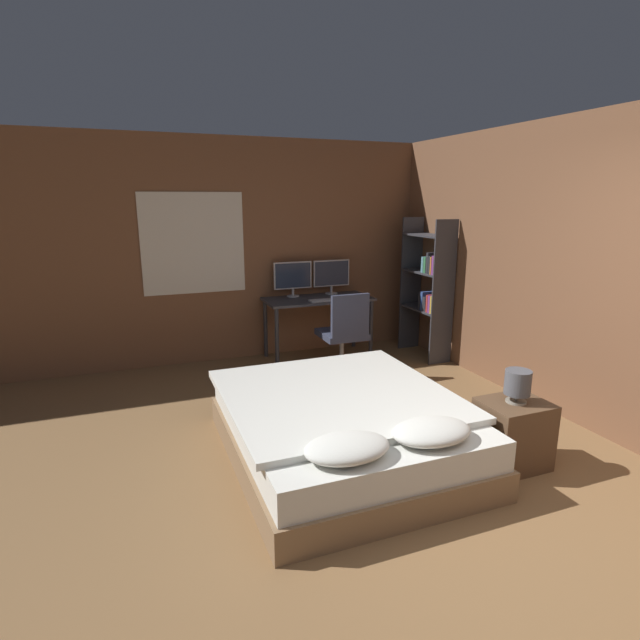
# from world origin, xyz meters

# --- Properties ---
(ground_plane) EXTENTS (20.00, 20.00, 0.00)m
(ground_plane) POSITION_xyz_m (0.00, 0.00, 0.00)
(ground_plane) COLOR brown
(wall_back) EXTENTS (12.00, 0.08, 2.70)m
(wall_back) POSITION_xyz_m (-0.02, 4.22, 1.35)
(wall_back) COLOR brown
(wall_back) RESTS_ON ground_plane
(wall_side_right) EXTENTS (0.06, 12.00, 2.70)m
(wall_side_right) POSITION_xyz_m (1.85, 1.50, 1.35)
(wall_side_right) COLOR brown
(wall_side_right) RESTS_ON ground_plane
(bed) EXTENTS (1.73, 2.05, 0.57)m
(bed) POSITION_xyz_m (-0.39, 1.40, 0.25)
(bed) COLOR #846647
(bed) RESTS_ON ground_plane
(nightstand) EXTENTS (0.48, 0.40, 0.51)m
(nightstand) POSITION_xyz_m (0.75, 0.81, 0.26)
(nightstand) COLOR brown
(nightstand) RESTS_ON ground_plane
(bedside_lamp) EXTENTS (0.19, 0.19, 0.25)m
(bedside_lamp) POSITION_xyz_m (0.75, 0.81, 0.66)
(bedside_lamp) COLOR gray
(bedside_lamp) RESTS_ON nightstand
(desk) EXTENTS (1.34, 0.61, 0.77)m
(desk) POSITION_xyz_m (0.35, 3.85, 0.67)
(desk) COLOR #38383D
(desk) RESTS_ON ground_plane
(monitor_left) EXTENTS (0.49, 0.16, 0.44)m
(monitor_left) POSITION_xyz_m (0.08, 4.05, 1.02)
(monitor_left) COLOR #B7B7BC
(monitor_left) RESTS_ON desk
(monitor_right) EXTENTS (0.49, 0.16, 0.44)m
(monitor_right) POSITION_xyz_m (0.61, 4.05, 1.02)
(monitor_right) COLOR #B7B7BC
(monitor_right) RESTS_ON desk
(keyboard) EXTENTS (0.36, 0.13, 0.02)m
(keyboard) POSITION_xyz_m (0.35, 3.64, 0.78)
(keyboard) COLOR #B7B7BC
(keyboard) RESTS_ON desk
(computer_mouse) EXTENTS (0.07, 0.05, 0.04)m
(computer_mouse) POSITION_xyz_m (0.62, 3.64, 0.79)
(computer_mouse) COLOR #B7B7BC
(computer_mouse) RESTS_ON desk
(office_chair) EXTENTS (0.52, 0.52, 0.97)m
(office_chair) POSITION_xyz_m (0.39, 3.14, 0.41)
(office_chair) COLOR black
(office_chair) RESTS_ON ground_plane
(bookshelf) EXTENTS (0.31, 0.76, 1.75)m
(bookshelf) POSITION_xyz_m (1.65, 3.34, 0.96)
(bookshelf) COLOR #333338
(bookshelf) RESTS_ON ground_plane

